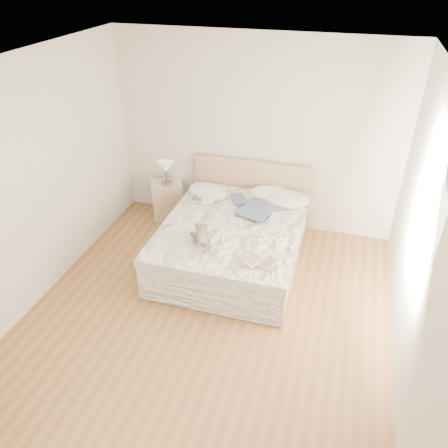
{
  "coord_description": "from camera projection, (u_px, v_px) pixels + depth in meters",
  "views": [
    {
      "loc": [
        1.21,
        -3.37,
        3.52
      ],
      "look_at": [
        -0.09,
        1.05,
        0.62
      ],
      "focal_mm": 35.0,
      "sensor_mm": 36.0,
      "label": 1
    }
  ],
  "objects": [
    {
      "name": "floor",
      "position": [
        205.0,
        320.0,
        4.9
      ],
      "size": [
        4.0,
        4.5,
        0.0
      ],
      "primitive_type": "cube",
      "color": "brown",
      "rests_on": "ground"
    },
    {
      "name": "ceiling",
      "position": [
        198.0,
        72.0,
        3.46
      ],
      "size": [
        4.0,
        4.5,
        0.0
      ],
      "primitive_type": "cube",
      "color": "white",
      "rests_on": "ground"
    },
    {
      "name": "wall_back",
      "position": [
        255.0,
        136.0,
        6.0
      ],
      "size": [
        4.0,
        0.02,
        2.7
      ],
      "primitive_type": "cube",
      "color": "beige",
      "rests_on": "ground"
    },
    {
      "name": "wall_front",
      "position": [
        67.0,
        425.0,
        2.35
      ],
      "size": [
        4.0,
        0.02,
        2.7
      ],
      "primitive_type": "cube",
      "color": "beige",
      "rests_on": "ground"
    },
    {
      "name": "wall_left",
      "position": [
        25.0,
        190.0,
        4.66
      ],
      "size": [
        0.02,
        4.5,
        2.7
      ],
      "primitive_type": "cube",
      "color": "beige",
      "rests_on": "ground"
    },
    {
      "name": "wall_right",
      "position": [
        425.0,
        252.0,
        3.7
      ],
      "size": [
        0.02,
        4.5,
        2.7
      ],
      "primitive_type": "cube",
      "color": "beige",
      "rests_on": "ground"
    },
    {
      "name": "window",
      "position": [
        424.0,
        223.0,
        3.89
      ],
      "size": [
        0.02,
        1.3,
        1.1
      ],
      "primitive_type": "cube",
      "color": "white",
      "rests_on": "wall_right"
    },
    {
      "name": "bed",
      "position": [
        234.0,
        240.0,
        5.7
      ],
      "size": [
        1.72,
        2.14,
        1.0
      ],
      "color": "tan",
      "rests_on": "floor"
    },
    {
      "name": "nightstand",
      "position": [
        168.0,
        199.0,
        6.68
      ],
      "size": [
        0.58,
        0.55,
        0.56
      ],
      "primitive_type": "cube",
      "rotation": [
        0.0,
        0.0,
        0.43
      ],
      "color": "tan",
      "rests_on": "floor"
    },
    {
      "name": "table_lamp",
      "position": [
        166.0,
        168.0,
        6.38
      ],
      "size": [
        0.22,
        0.22,
        0.35
      ],
      "color": "#47423E",
      "rests_on": "nightstand"
    },
    {
      "name": "pillow_left",
      "position": [
        208.0,
        192.0,
        6.13
      ],
      "size": [
        0.7,
        0.58,
        0.18
      ],
      "primitive_type": "ellipsoid",
      "rotation": [
        0.0,
        0.0,
        -0.31
      ],
      "color": "silver",
      "rests_on": "bed"
    },
    {
      "name": "pillow_middle",
      "position": [
        269.0,
        193.0,
        6.09
      ],
      "size": [
        0.63,
        0.51,
        0.17
      ],
      "primitive_type": "ellipsoid",
      "rotation": [
        0.0,
        0.0,
        0.24
      ],
      "color": "white",
      "rests_on": "bed"
    },
    {
      "name": "pillow_right",
      "position": [
        287.0,
        199.0,
        5.94
      ],
      "size": [
        0.67,
        0.51,
        0.19
      ],
      "primitive_type": "ellipsoid",
      "rotation": [
        0.0,
        0.0,
        0.13
      ],
      "color": "silver",
      "rests_on": "bed"
    },
    {
      "name": "blouse",
      "position": [
        258.0,
        208.0,
        5.75
      ],
      "size": [
        0.8,
        0.82,
        0.02
      ],
      "primitive_type": null,
      "rotation": [
        0.0,
        0.0,
        -0.31
      ],
      "color": "#34435F",
      "rests_on": "bed"
    },
    {
      "name": "photo_book",
      "position": [
        203.0,
        199.0,
        5.96
      ],
      "size": [
        0.38,
        0.3,
        0.03
      ],
      "primitive_type": "cube",
      "rotation": [
        0.0,
        0.0,
        0.21
      ],
      "color": "white",
      "rests_on": "bed"
    },
    {
      "name": "childrens_book",
      "position": [
        261.0,
        262.0,
        4.77
      ],
      "size": [
        0.41,
        0.36,
        0.02
      ],
      "primitive_type": "cube",
      "rotation": [
        0.0,
        0.0,
        -0.44
      ],
      "color": "beige",
      "rests_on": "bed"
    },
    {
      "name": "teddy_bear",
      "position": [
        200.0,
        241.0,
        5.06
      ],
      "size": [
        0.3,
        0.36,
        0.16
      ],
      "primitive_type": null,
      "rotation": [
        0.0,
        0.0,
        0.32
      ],
      "color": "brown",
      "rests_on": "bed"
    }
  ]
}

